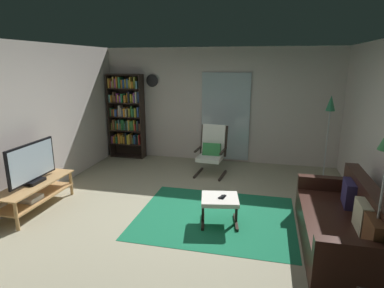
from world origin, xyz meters
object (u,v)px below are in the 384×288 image
Objects in this scene: leather_sofa at (343,225)px; cell_phone at (223,197)px; tv_stand at (35,192)px; lounge_armchair at (212,149)px; ottoman at (220,202)px; wall_clock at (152,81)px; television at (32,164)px; bookshelf_near_tv at (126,114)px; floor_lamp_by_shelf at (330,115)px; tv_remote at (222,197)px.

leather_sofa is 1.58m from cell_phone.
cell_phone is (2.93, 0.23, 0.11)m from tv_stand.
lounge_armchair reaches higher than ottoman.
lounge_armchair is 2.15m from ottoman.
tv_stand is at bearing -175.49° from ottoman.
wall_clock is at bearing 75.92° from tv_stand.
lounge_armchair is (2.41, 2.30, -0.22)m from television.
ottoman is (2.70, -2.86, -0.74)m from bookshelf_near_tv.
ottoman is at bearing -55.41° from wall_clock.
cell_phone is (-1.55, 0.27, 0.10)m from leather_sofa.
television is 1.66× the size of ottoman.
bookshelf_near_tv reaches higher than lounge_armchair.
television is 2.93m from ottoman.
tv_stand is 3.19m from bookshelf_near_tv.
leather_sofa is 2.52m from floor_lamp_by_shelf.
wall_clock is (-3.67, 3.28, 1.54)m from leather_sofa.
leather_sofa reaches higher than tv_stand.
leather_sofa is 1.61m from ottoman.
tv_stand is 4.48m from leather_sofa.
tv_remote is at bearing 4.15° from television.
tv_stand is 2.32× the size of ottoman.
floor_lamp_by_shelf is at bearing 87.05° from leather_sofa.
ottoman is (0.48, -2.09, -0.20)m from lounge_armchair.
tv_stand is 1.39× the size of television.
leather_sofa reaches higher than cell_phone.
bookshelf_near_tv is 1.01× the size of leather_sofa.
tv_remote is (0.03, 0.00, 0.08)m from ottoman.
television is 2.95m from cell_phone.
wall_clock reaches higher than television.
ottoman is (2.89, 0.23, 0.04)m from tv_stand.
television is 0.50× the size of bookshelf_near_tv.
leather_sofa is at bearing 20.16° from tv_remote.
tv_stand is at bearing -165.08° from cell_phone.
leather_sofa is (4.48, -0.06, -0.45)m from television.
bookshelf_near_tv is 1.96× the size of lounge_armchair.
bookshelf_near_tv reaches higher than tv_remote.
lounge_armchair is (2.41, 2.32, 0.24)m from tv_stand.
lounge_armchair is 1.71× the size of ottoman.
tv_stand is at bearing -104.08° from wall_clock.
bookshelf_near_tv is 1.01m from wall_clock.
cell_phone is at bearing -129.49° from floor_lamp_by_shelf.
wall_clock is (-2.11, 3.01, 1.44)m from tv_remote.
tv_remote is (2.92, 0.23, 0.12)m from tv_stand.
lounge_armchair is 2.27m from wall_clock.
bookshelf_near_tv reaches higher than leather_sofa.
leather_sofa is at bearing -48.72° from lounge_armchair.
television is 4.50m from leather_sofa.
television is at bearing -136.42° from lounge_armchair.
bookshelf_near_tv is 4.01m from cell_phone.
ottoman is 3.96m from wall_clock.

